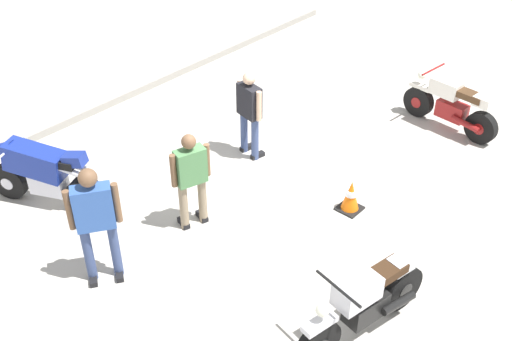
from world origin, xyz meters
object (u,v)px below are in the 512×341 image
person_in_black_shirt (249,110)px  motorcycle_blue_sportbike (43,173)px  motorcycle_cream_vintage (451,106)px  traffic_cone (351,196)px  person_in_green_shirt (191,176)px  motorcycle_silver_cruiser (365,303)px  person_in_blue_shirt (95,218)px

person_in_black_shirt → motorcycle_blue_sportbike: bearing=166.4°
motorcycle_cream_vintage → traffic_cone: 3.29m
person_in_black_shirt → person_in_green_shirt: 2.09m
motorcycle_silver_cruiser → traffic_cone: 2.47m
person_in_green_shirt → person_in_blue_shirt: (-1.58, 0.10, 0.14)m
person_in_green_shirt → traffic_cone: size_ratio=2.99×
person_in_blue_shirt → traffic_cone: (3.44, -1.66, -0.77)m
motorcycle_blue_sportbike → person_in_black_shirt: person_in_black_shirt is taller
traffic_cone → person_in_green_shirt: bearing=140.0°
person_in_green_shirt → motorcycle_cream_vintage: bearing=-89.4°
motorcycle_cream_vintage → motorcycle_blue_sportbike: motorcycle_blue_sportbike is taller
traffic_cone → motorcycle_blue_sportbike: bearing=129.7°
motorcycle_cream_vintage → person_in_blue_shirt: 6.94m
person_in_blue_shirt → traffic_cone: size_ratio=3.36×
motorcycle_cream_vintage → person_in_blue_shirt: bearing=82.2°
motorcycle_blue_sportbike → person_in_blue_shirt: size_ratio=1.03×
motorcycle_cream_vintage → person_in_black_shirt: size_ratio=1.22×
traffic_cone → motorcycle_silver_cruiser: bearing=-142.4°
motorcycle_blue_sportbike → person_in_green_shirt: 2.42m
motorcycle_blue_sportbike → motorcycle_silver_cruiser: (1.09, -5.16, -0.07)m
person_in_green_shirt → person_in_blue_shirt: bearing=103.6°
motorcycle_blue_sportbike → person_in_black_shirt: bearing=-140.2°
person_in_black_shirt → person_in_green_shirt: size_ratio=1.01×
motorcycle_blue_sportbike → traffic_cone: 4.77m
motorcycle_blue_sportbike → traffic_cone: (3.04, -3.66, -0.33)m
motorcycle_silver_cruiser → motorcycle_cream_vintage: bearing=-152.8°
motorcycle_cream_vintage → person_in_green_shirt: bearing=79.2°
person_in_black_shirt → person_in_blue_shirt: person_in_blue_shirt is taller
person_in_blue_shirt → traffic_cone: person_in_blue_shirt is taller
person_in_green_shirt → motorcycle_silver_cruiser: bearing=-164.4°
person_in_blue_shirt → motorcycle_cream_vintage: bearing=109.8°
motorcycle_blue_sportbike → person_in_green_shirt: (1.18, -2.09, 0.30)m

